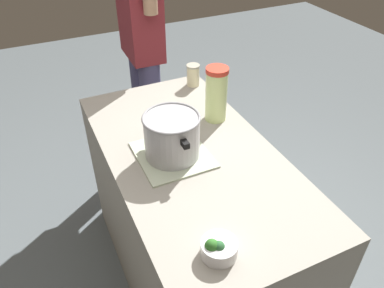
# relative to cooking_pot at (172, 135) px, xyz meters

# --- Properties ---
(ground_plane) EXTENTS (8.00, 8.00, 0.00)m
(ground_plane) POSITION_rel_cooking_pot_xyz_m (-0.02, -0.08, -1.01)
(ground_plane) COLOR slate
(counter_slab) EXTENTS (1.34, 0.69, 0.90)m
(counter_slab) POSITION_rel_cooking_pot_xyz_m (-0.02, -0.08, -0.56)
(counter_slab) COLOR #A09B8F
(counter_slab) RESTS_ON ground_plane
(dish_cloth) EXTENTS (0.32, 0.30, 0.01)m
(dish_cloth) POSITION_rel_cooking_pot_xyz_m (-0.00, -0.00, -0.10)
(dish_cloth) COLOR beige
(dish_cloth) RESTS_ON counter_slab
(cooking_pot) EXTENTS (0.31, 0.24, 0.19)m
(cooking_pot) POSITION_rel_cooking_pot_xyz_m (0.00, 0.00, 0.00)
(cooking_pot) COLOR #B7B7BC
(cooking_pot) RESTS_ON dish_cloth
(lemonade_pitcher) EXTENTS (0.11, 0.11, 0.27)m
(lemonade_pitcher) POSITION_rel_cooking_pot_xyz_m (0.18, -0.30, 0.03)
(lemonade_pitcher) COLOR #DCF296
(lemonade_pitcher) RESTS_ON counter_slab
(mason_jar) EXTENTS (0.07, 0.07, 0.12)m
(mason_jar) POSITION_rel_cooking_pot_xyz_m (0.54, -0.35, -0.05)
(mason_jar) COLOR beige
(mason_jar) RESTS_ON counter_slab
(broccoli_bowl_front) EXTENTS (0.11, 0.11, 0.07)m
(broccoli_bowl_front) POSITION_rel_cooking_pot_xyz_m (0.27, -0.05, -0.08)
(broccoli_bowl_front) COLOR silver
(broccoli_bowl_front) RESTS_ON counter_slab
(broccoli_bowl_center) EXTENTS (0.12, 0.12, 0.08)m
(broccoli_bowl_center) POSITION_rel_cooking_pot_xyz_m (-0.53, 0.07, -0.07)
(broccoli_bowl_center) COLOR silver
(broccoli_bowl_center) RESTS_ON counter_slab
(person_cook) EXTENTS (0.50, 0.21, 1.74)m
(person_cook) POSITION_rel_cooking_pot_xyz_m (1.03, -0.22, -0.05)
(person_cook) COLOR #454269
(person_cook) RESTS_ON ground_plane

